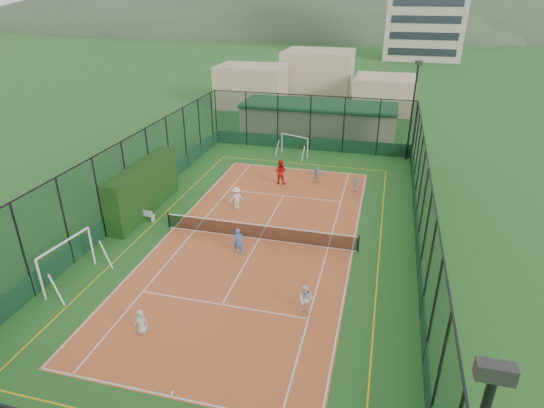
{
  "coord_description": "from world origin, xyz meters",
  "views": [
    {
      "loc": [
        6.54,
        -22.51,
        13.46
      ],
      "look_at": [
        0.17,
        2.43,
        1.2
      ],
      "focal_mm": 30.0,
      "sensor_mm": 36.0,
      "label": 1
    }
  ],
  "objects": [
    {
      "name": "tennis_net",
      "position": [
        0.0,
        0.0,
        0.53
      ],
      "size": [
        11.67,
        0.12,
        1.06
      ],
      "primitive_type": null,
      "color": "black",
      "rests_on": "ground"
    },
    {
      "name": "tennis_balls",
      "position": [
        1.84,
        1.09,
        0.04
      ],
      "size": [
        3.54,
        1.09,
        0.07
      ],
      "color": "#CCE033",
      "rests_on": "court_slab"
    },
    {
      "name": "court_slab",
      "position": [
        0.0,
        0.0,
        0.01
      ],
      "size": [
        11.17,
        23.97,
        0.01
      ],
      "primitive_type": "cube",
      "color": "#BC5629",
      "rests_on": "ground"
    },
    {
      "name": "coach",
      "position": [
        -0.74,
        8.55,
        0.96
      ],
      "size": [
        0.95,
        0.76,
        1.89
      ],
      "primitive_type": "imported",
      "rotation": [
        0.0,
        0.0,
        3.09
      ],
      "color": "red",
      "rests_on": "court_slab"
    },
    {
      "name": "perimeter_fence",
      "position": [
        0.0,
        0.0,
        2.5
      ],
      "size": [
        18.12,
        34.12,
        5.0
      ],
      "primitive_type": null,
      "color": "#11331E",
      "rests_on": "ground"
    },
    {
      "name": "floodlight_ne",
      "position": [
        8.6,
        16.6,
        4.12
      ],
      "size": [
        0.6,
        0.26,
        8.25
      ],
      "primitive_type": null,
      "color": "black",
      "rests_on": "ground"
    },
    {
      "name": "child_far_back",
      "position": [
        1.88,
        9.51,
        0.61
      ],
      "size": [
        1.16,
        0.52,
        1.21
      ],
      "primitive_type": "imported",
      "rotation": [
        0.0,
        0.0,
        3.29
      ],
      "color": "silver",
      "rests_on": "court_slab"
    },
    {
      "name": "futsal_goal_far",
      "position": [
        -1.01,
        15.1,
        0.9
      ],
      "size": [
        2.9,
        1.77,
        1.8
      ],
      "primitive_type": null,
      "rotation": [
        0.0,
        0.0,
        -0.37
      ],
      "color": "white",
      "rests_on": "ground"
    },
    {
      "name": "ground",
      "position": [
        0.0,
        0.0,
        0.0
      ],
      "size": [
        300.0,
        300.0,
        0.0
      ],
      "primitive_type": "plane",
      "color": "#2C6221",
      "rests_on": "ground"
    },
    {
      "name": "child_near_left",
      "position": [
        -2.68,
        -9.05,
        0.59
      ],
      "size": [
        0.62,
        0.46,
        1.16
      ],
      "primitive_type": "imported",
      "rotation": [
        0.0,
        0.0,
        0.17
      ],
      "color": "silver",
      "rests_on": "court_slab"
    },
    {
      "name": "futsal_goal_near",
      "position": [
        -8.09,
        -6.44,
        1.11
      ],
      "size": [
        3.56,
        1.48,
        2.23
      ],
      "primitive_type": null,
      "rotation": [
        0.0,
        0.0,
        1.43
      ],
      "color": "white",
      "rests_on": "ground"
    },
    {
      "name": "clubhouse",
      "position": [
        0.0,
        22.0,
        1.57
      ],
      "size": [
        15.2,
        7.2,
        3.15
      ],
      "primitive_type": null,
      "color": "tan",
      "rests_on": "ground"
    },
    {
      "name": "child_near_right",
      "position": [
        3.93,
        -6.06,
        0.76
      ],
      "size": [
        0.75,
        0.59,
        1.49
      ],
      "primitive_type": "imported",
      "rotation": [
        0.0,
        0.0,
        -0.04
      ],
      "color": "white",
      "rests_on": "court_slab"
    },
    {
      "name": "hedge_left",
      "position": [
        -8.3,
        1.71,
        1.64
      ],
      "size": [
        1.13,
        7.51,
        3.29
      ],
      "primitive_type": "cube",
      "color": "black",
      "rests_on": "ground"
    },
    {
      "name": "white_bench",
      "position": [
        -7.8,
        0.59,
        0.4
      ],
      "size": [
        1.47,
        0.54,
        0.81
      ],
      "primitive_type": null,
      "rotation": [
        0.0,
        0.0,
        -0.1
      ],
      "color": "white",
      "rests_on": "ground"
    },
    {
      "name": "child_near_mid",
      "position": [
        -0.67,
        -1.84,
        0.77
      ],
      "size": [
        0.65,
        0.53,
        1.52
      ],
      "primitive_type": "imported",
      "rotation": [
        0.0,
        0.0,
        0.33
      ],
      "color": "#476FC9",
      "rests_on": "court_slab"
    },
    {
      "name": "distant_hills",
      "position": [
        0.0,
        150.0,
        0.0
      ],
      "size": [
        200.0,
        60.0,
        24.0
      ],
      "primitive_type": null,
      "color": "#384C33",
      "rests_on": "ground"
    },
    {
      "name": "child_far_left",
      "position": [
        -2.56,
        3.56,
        0.8
      ],
      "size": [
        1.17,
        1.07,
        1.58
      ],
      "primitive_type": "imported",
      "rotation": [
        0.0,
        0.0,
        3.77
      ],
      "color": "white",
      "rests_on": "court_slab"
    },
    {
      "name": "child_far_right",
      "position": [
        4.91,
        8.37,
        0.64
      ],
      "size": [
        0.74,
        0.32,
        1.26
      ],
      "primitive_type": "imported",
      "rotation": [
        0.0,
        0.0,
        3.16
      ],
      "color": "silver",
      "rests_on": "court_slab"
    }
  ]
}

